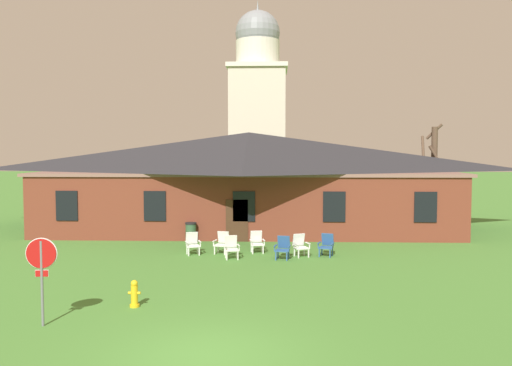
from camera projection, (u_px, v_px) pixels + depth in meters
The scene contains 14 objects.
ground_plane at pixel (205, 355), 11.77m from camera, with size 200.00×200.00×0.00m, color #477F33.
brick_building at pixel (249, 179), 31.19m from camera, with size 23.08×10.40×5.57m.
dome_tower at pixel (258, 111), 46.72m from camera, with size 5.18×5.18×17.56m.
stop_sign at pixel (42, 264), 13.64m from camera, with size 0.80×0.11×2.30m.
lawn_chair_by_porch at pixel (192, 243), 23.13m from camera, with size 0.76×0.81×0.96m.
lawn_chair_near_door at pixel (222, 242), 23.35m from camera, with size 0.73×0.77×0.96m.
lawn_chair_left_end at pixel (231, 247), 22.25m from camera, with size 0.72×0.76×0.96m.
lawn_chair_middle at pixel (257, 241), 23.54m from camera, with size 0.71×0.75×0.96m.
lawn_chair_right_end at pixel (283, 247), 22.13m from camera, with size 0.72×0.76×0.96m.
lawn_chair_far_side at pixel (300, 245), 22.68m from camera, with size 0.77×0.82×0.96m.
lawn_chair_under_eave at pixel (327, 244), 22.76m from camera, with size 0.76×0.81×0.96m.
bare_tree_beside_building at pixel (433, 172), 31.64m from camera, with size 1.45×1.42×6.13m.
fire_hydrant at pixel (134, 294), 15.38m from camera, with size 0.36×0.28×0.79m.
trash_bin at pixel (191, 232), 26.14m from camera, with size 0.56×0.56×0.98m.
Camera 1 is at (1.54, -11.46, 4.55)m, focal length 37.33 mm.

